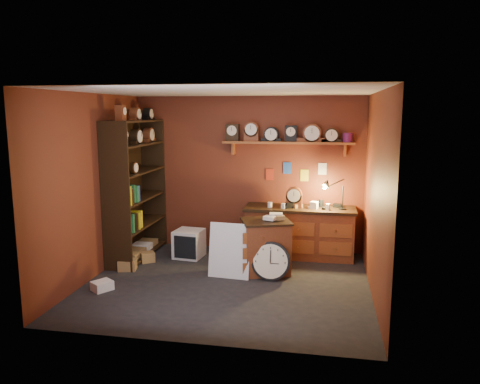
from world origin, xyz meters
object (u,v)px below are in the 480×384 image
at_px(low_cabinet, 266,244).
at_px(big_round_clock, 271,261).
at_px(workbench, 300,229).
at_px(shelving_unit, 134,184).

height_order(low_cabinet, big_round_clock, low_cabinet).
relative_size(workbench, low_cabinet, 2.04).
distance_m(workbench, big_round_clock, 1.28).
height_order(shelving_unit, workbench, shelving_unit).
relative_size(workbench, big_round_clock, 3.23).
bearing_deg(big_round_clock, shelving_unit, 163.17).
xyz_separation_m(shelving_unit, workbench, (2.73, 0.49, -0.78)).
relative_size(low_cabinet, big_round_clock, 1.58).
relative_size(shelving_unit, big_round_clock, 4.50).
bearing_deg(low_cabinet, workbench, 44.35).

